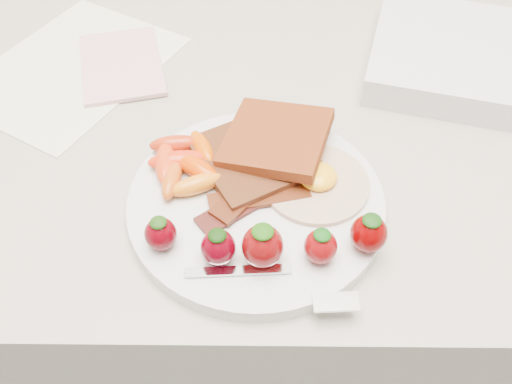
{
  "coord_description": "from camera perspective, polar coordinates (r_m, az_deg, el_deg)",
  "views": [
    {
      "loc": [
        0.01,
        1.17,
        1.37
      ],
      "look_at": [
        0.0,
        1.56,
        0.93
      ],
      "focal_mm": 40.0,
      "sensor_mm": 36.0,
      "label": 1
    }
  ],
  "objects": [
    {
      "name": "appliance",
      "position": [
        0.82,
        21.2,
        12.2
      ],
      "size": [
        0.32,
        0.28,
        0.04
      ],
      "primitive_type": "cube",
      "rotation": [
        0.0,
        0.0,
        -0.26
      ],
      "color": "silver",
      "rests_on": "counter"
    },
    {
      "name": "toast_lower",
      "position": [
        0.63,
        -0.16,
        3.51
      ],
      "size": [
        0.16,
        0.16,
        0.01
      ],
      "primitive_type": "cube",
      "rotation": [
        0.0,
        0.0,
        0.52
      ],
      "color": "black",
      "rests_on": "plate"
    },
    {
      "name": "plate",
      "position": [
        0.6,
        0.0,
        -1.17
      ],
      "size": [
        0.27,
        0.27,
        0.02
      ],
      "primitive_type": "cylinder",
      "color": "silver",
      "rests_on": "counter"
    },
    {
      "name": "paper_sheet",
      "position": [
        0.82,
        -17.96,
        11.72
      ],
      "size": [
        0.31,
        0.34,
        0.0
      ],
      "primitive_type": "cube",
      "rotation": [
        0.0,
        0.0,
        -0.52
      ],
      "color": "silver",
      "rests_on": "counter"
    },
    {
      "name": "counter",
      "position": [
        1.06,
        -0.03,
        -10.96
      ],
      "size": [
        2.0,
        0.6,
        0.9
      ],
      "primitive_type": "cube",
      "color": "gray",
      "rests_on": "ground"
    },
    {
      "name": "strawberries",
      "position": [
        0.54,
        1.59,
        -4.95
      ],
      "size": [
        0.23,
        0.05,
        0.05
      ],
      "color": "#510009",
      "rests_on": "plate"
    },
    {
      "name": "fork",
      "position": [
        0.53,
        2.56,
        -9.23
      ],
      "size": [
        0.16,
        0.05,
        0.0
      ],
      "color": "silver",
      "rests_on": "plate"
    },
    {
      "name": "baby_carrots",
      "position": [
        0.62,
        -7.29,
        2.87
      ],
      "size": [
        0.09,
        0.11,
        0.02
      ],
      "color": "red",
      "rests_on": "plate"
    },
    {
      "name": "fried_egg",
      "position": [
        0.61,
        6.06,
        1.07
      ],
      "size": [
        0.14,
        0.14,
        0.02
      ],
      "color": "beige",
      "rests_on": "plate"
    },
    {
      "name": "bacon_strips",
      "position": [
        0.59,
        -0.45,
        -0.42
      ],
      "size": [
        0.12,
        0.11,
        0.01
      ],
      "color": "black",
      "rests_on": "plate"
    },
    {
      "name": "toast_upper",
      "position": [
        0.63,
        2.01,
        5.39
      ],
      "size": [
        0.13,
        0.13,
        0.03
      ],
      "primitive_type": "cube",
      "rotation": [
        0.0,
        -0.1,
        -0.29
      ],
      "color": "#4D1B08",
      "rests_on": "toast_lower"
    },
    {
      "name": "notepad",
      "position": [
        0.81,
        -13.3,
        12.31
      ],
      "size": [
        0.14,
        0.17,
        0.01
      ],
      "primitive_type": "cube",
      "rotation": [
        0.0,
        0.0,
        0.24
      ],
      "color": "#D39CA2",
      "rests_on": "paper_sheet"
    }
  ]
}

